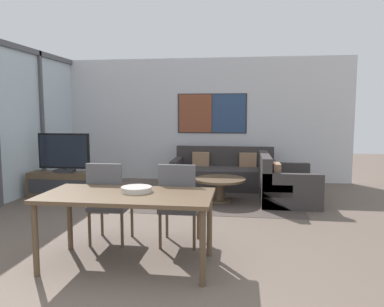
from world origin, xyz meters
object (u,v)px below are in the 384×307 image
object	(u,v)px
sofa_main	(224,174)
coffee_table	(220,184)
dining_table	(128,201)
dining_chair_left	(108,199)
tv_console	(65,185)
television	(64,153)
sofa_side	(283,186)
dining_chair_centre	(179,201)
fruit_bowl	(136,189)

from	to	relation	value
sofa_main	coffee_table	size ratio (longest dim) A/B	2.33
dining_table	dining_chair_left	bearing A→B (deg)	125.67
tv_console	television	xyz separation A→B (m)	(0.00, 0.00, 0.59)
television	dining_chair_left	xyz separation A→B (m)	(1.68, -2.27, -0.28)
sofa_main	sofa_side	bearing A→B (deg)	-44.68
sofa_side	sofa_main	bearing A→B (deg)	45.32
coffee_table	tv_console	bearing A→B (deg)	-178.74
television	dining_chair_centre	xyz separation A→B (m)	(2.53, -2.24, -0.28)
television	dining_chair_left	world-z (taller)	television
dining_chair_centre	dining_chair_left	bearing A→B (deg)	-178.19
sofa_side	television	bearing A→B (deg)	93.69
sofa_side	dining_table	distance (m)	3.67
tv_console	sofa_side	distance (m)	4.00
sofa_main	sofa_side	size ratio (longest dim) A/B	1.47
tv_console	dining_chair_left	size ratio (longest dim) A/B	1.33
tv_console	fruit_bowl	world-z (taller)	fruit_bowl
sofa_side	coffee_table	world-z (taller)	sofa_side
coffee_table	dining_chair_left	bearing A→B (deg)	-117.40
dining_chair_left	fruit_bowl	size ratio (longest dim) A/B	3.10
sofa_main	sofa_side	world-z (taller)	same
sofa_side	fruit_bowl	distance (m)	3.57
television	fruit_bowl	distance (m)	3.52
tv_console	sofa_side	xyz separation A→B (m)	(4.00, 0.26, 0.04)
tv_console	television	distance (m)	0.59
fruit_bowl	dining_chair_left	bearing A→B (deg)	134.87
dining_chair_centre	dining_table	bearing A→B (deg)	-124.47
tv_console	dining_table	world-z (taller)	dining_table
sofa_main	dining_chair_left	size ratio (longest dim) A/B	2.12
tv_console	dining_table	distance (m)	3.58
sofa_side	fruit_bowl	bearing A→B (deg)	148.91
fruit_bowl	dining_chair_centre	bearing A→B (deg)	55.74
coffee_table	dining_chair_centre	bearing A→B (deg)	-98.84
dining_chair_left	fruit_bowl	bearing A→B (deg)	-45.13
television	sofa_main	size ratio (longest dim) A/B	0.47
dining_chair_left	dining_chair_centre	world-z (taller)	same
tv_console	sofa_side	size ratio (longest dim) A/B	0.93
sofa_side	tv_console	bearing A→B (deg)	93.70
dining_table	dining_chair_left	world-z (taller)	dining_chair_left
sofa_side	coffee_table	size ratio (longest dim) A/B	1.58
television	sofa_side	size ratio (longest dim) A/B	0.69
coffee_table	dining_table	world-z (taller)	dining_table
television	dining_table	world-z (taller)	television
sofa_main	dining_table	bearing A→B (deg)	-100.53
tv_console	coffee_table	xyz separation A→B (m)	(2.89, 0.06, 0.08)
sofa_main	coffee_table	distance (m)	1.29
television	sofa_side	distance (m)	4.04
coffee_table	sofa_side	bearing A→B (deg)	9.96
tv_console	dining_table	size ratio (longest dim) A/B	0.76
television	coffee_table	bearing A→B (deg)	1.25
sofa_side	fruit_bowl	world-z (taller)	sofa_side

